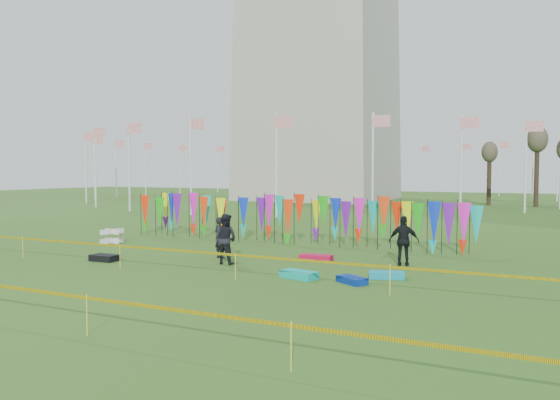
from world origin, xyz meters
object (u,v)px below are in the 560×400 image
at_px(person_left, 220,237).
at_px(kite_bag_turquoise, 299,275).
at_px(person_right, 404,241).
at_px(kite_bag_red, 316,258).
at_px(box_kite, 112,236).
at_px(kite_bag_teal, 386,275).
at_px(person_mid, 225,239).
at_px(kite_bag_black, 104,258).
at_px(kite_bag_blue, 352,280).

distance_m(person_left, kite_bag_turquoise, 5.25).
relative_size(person_left, person_right, 0.90).
height_order(person_right, kite_bag_red, person_right).
bearing_deg(box_kite, kite_bag_red, -2.23).
xyz_separation_m(person_left, kite_bag_teal, (7.19, -1.20, -0.73)).
bearing_deg(person_mid, kite_bag_black, 21.45).
bearing_deg(kite_bag_blue, person_right, 79.46).
bearing_deg(person_left, kite_bag_teal, -174.09).
relative_size(person_right, kite_bag_blue, 1.89).
distance_m(box_kite, person_left, 7.39).
bearing_deg(kite_bag_turquoise, kite_bag_red, 103.29).
xyz_separation_m(person_mid, kite_bag_blue, (5.50, -1.37, -0.85)).
height_order(kite_bag_turquoise, kite_bag_red, kite_bag_turquoise).
height_order(kite_bag_red, kite_bag_black, kite_bag_black).
xyz_separation_m(person_mid, kite_bag_turquoise, (3.67, -1.35, -0.84)).
bearing_deg(person_right, kite_bag_blue, 68.12).
height_order(person_left, kite_bag_red, person_left).
relative_size(kite_bag_red, kite_bag_black, 1.18).
xyz_separation_m(person_right, kite_bag_red, (-3.39, -0.32, -0.82)).
xyz_separation_m(person_mid, kite_bag_red, (2.83, 2.20, -0.84)).
xyz_separation_m(person_right, kite_bag_turquoise, (-2.55, -3.87, -0.82)).
bearing_deg(person_right, person_left, -0.13).
bearing_deg(kite_bag_red, box_kite, 177.77).
bearing_deg(kite_bag_black, box_kite, 130.09).
height_order(person_left, kite_bag_turquoise, person_left).
bearing_deg(kite_bag_teal, box_kite, 169.30).
xyz_separation_m(person_right, kite_bag_black, (-10.87, -4.03, -0.81)).
height_order(person_right, kite_bag_teal, person_right).
height_order(kite_bag_blue, kite_bag_red, kite_bag_red).
bearing_deg(kite_bag_black, kite_bag_turquoise, 1.13).
bearing_deg(person_right, box_kite, -11.77).
height_order(box_kite, kite_bag_blue, box_kite).
relative_size(person_right, kite_bag_red, 1.48).
xyz_separation_m(person_left, person_right, (7.14, 1.41, 0.10)).
relative_size(person_mid, kite_bag_black, 1.78).
xyz_separation_m(box_kite, kite_bag_teal, (14.40, -2.72, -0.25)).
bearing_deg(person_mid, kite_bag_blue, 169.43).
relative_size(kite_bag_turquoise, kite_bag_teal, 1.06).
bearing_deg(box_kite, person_mid, -17.88).
distance_m(person_mid, person_right, 6.71).
xyz_separation_m(kite_bag_red, kite_bag_teal, (3.44, -2.29, -0.01)).
height_order(person_left, kite_bag_black, person_left).
relative_size(box_kite, kite_bag_teal, 0.63).
height_order(person_mid, kite_bag_black, person_mid).
bearing_deg(kite_bag_red, person_mid, -142.16).
distance_m(person_left, kite_bag_red, 3.97).
height_order(person_mid, kite_bag_red, person_mid).
distance_m(kite_bag_blue, kite_bag_black, 10.15).
xyz_separation_m(kite_bag_turquoise, kite_bag_blue, (1.83, -0.01, -0.02)).
bearing_deg(kite_bag_red, kite_bag_black, -153.59).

